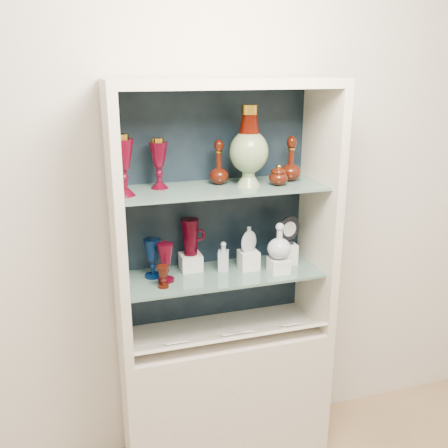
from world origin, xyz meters
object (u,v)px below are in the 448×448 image
object	(u,v)px
clear_square_bottle	(223,256)
pedestal_lamp_right	(159,163)
cobalt_goblet	(153,258)
pedestal_lamp_left	(123,165)
lidded_bowl	(278,175)
clear_round_decanter	(279,242)
ruby_pitcher	(190,237)
ruby_goblet_tall	(166,263)
enamel_urn	(249,146)
cameo_medallion	(289,230)
ruby_decanter_a	(219,159)
ruby_goblet_small	(163,277)
flat_flask	(249,239)
ruby_decanter_b	(291,157)

from	to	relation	value
clear_square_bottle	pedestal_lamp_right	bearing A→B (deg)	175.37
cobalt_goblet	pedestal_lamp_left	bearing A→B (deg)	-143.35
lidded_bowl	clear_round_decanter	distance (m)	0.32
clear_round_decanter	lidded_bowl	bearing A→B (deg)	104.69
ruby_pitcher	ruby_goblet_tall	bearing A→B (deg)	-131.48
cobalt_goblet	ruby_pitcher	xyz separation A→B (m)	(0.19, 0.03, 0.07)
enamel_urn	cameo_medallion	bearing A→B (deg)	9.44
pedestal_lamp_right	ruby_decanter_a	distance (m)	0.27
enamel_urn	ruby_goblet_small	size ratio (longest dim) A/B	3.51
flat_flask	pedestal_lamp_left	bearing A→B (deg)	165.08
enamel_urn	flat_flask	size ratio (longest dim) A/B	2.83
ruby_decanter_b	clear_square_bottle	world-z (taller)	ruby_decanter_b
ruby_goblet_tall	clear_round_decanter	bearing A→B (deg)	-5.92
flat_flask	cameo_medallion	world-z (taller)	cameo_medallion
enamel_urn	ruby_pitcher	size ratio (longest dim) A/B	2.05
pedestal_lamp_right	cameo_medallion	distance (m)	0.72
cobalt_goblet	ruby_goblet_tall	size ratio (longest dim) A/B	1.03
ruby_decanter_a	clear_round_decanter	xyz separation A→B (m)	(0.26, -0.12, -0.38)
ruby_decanter_b	lidded_bowl	xyz separation A→B (m)	(-0.09, -0.07, -0.06)
lidded_bowl	ruby_goblet_tall	size ratio (longest dim) A/B	0.55
clear_round_decanter	cameo_medallion	world-z (taller)	cameo_medallion
clear_square_bottle	ruby_pitcher	bearing A→B (deg)	160.57
enamel_urn	lidded_bowl	xyz separation A→B (m)	(0.13, -0.04, -0.13)
cobalt_goblet	flat_flask	world-z (taller)	flat_flask
pedestal_lamp_right	ruby_goblet_small	distance (m)	0.50
pedestal_lamp_right	ruby_decanter_b	size ratio (longest dim) A/B	0.99
ruby_goblet_small	clear_square_bottle	xyz separation A→B (m)	(0.31, 0.11, 0.02)
ruby_decanter_a	ruby_goblet_tall	world-z (taller)	ruby_decanter_a
clear_round_decanter	cameo_medallion	xyz separation A→B (m)	(0.09, 0.10, 0.02)
pedestal_lamp_right	enamel_urn	bearing A→B (deg)	-9.25
ruby_goblet_small	clear_round_decanter	world-z (taller)	clear_round_decanter
enamel_urn	flat_flask	world-z (taller)	enamel_urn
pedestal_lamp_left	ruby_decanter_a	bearing A→B (deg)	11.64
lidded_bowl	ruby_goblet_small	bearing A→B (deg)	-176.69
lidded_bowl	ruby_pitcher	xyz separation A→B (m)	(-0.39, 0.13, -0.30)
ruby_decanter_a	clear_round_decanter	bearing A→B (deg)	-25.57
pedestal_lamp_right	ruby_goblet_small	size ratio (longest dim) A/B	2.18
ruby_goblet_small	ruby_pitcher	size ratio (longest dim) A/B	0.58
clear_round_decanter	pedestal_lamp_right	bearing A→B (deg)	166.99
lidded_bowl	cobalt_goblet	world-z (taller)	lidded_bowl
lidded_bowl	flat_flask	xyz separation A→B (m)	(-0.12, 0.06, -0.32)
clear_square_bottle	pedestal_lamp_left	bearing A→B (deg)	-171.62
pedestal_lamp_left	cameo_medallion	size ratio (longest dim) A/B	1.75
ruby_pitcher	lidded_bowl	bearing A→B (deg)	-4.98
ruby_decanter_a	ruby_goblet_small	xyz separation A→B (m)	(-0.30, -0.13, -0.48)
ruby_decanter_a	ruby_pitcher	distance (m)	0.39
ruby_goblet_small	pedestal_lamp_left	bearing A→B (deg)	163.59
pedestal_lamp_right	cameo_medallion	xyz separation A→B (m)	(0.62, -0.03, -0.36)
enamel_urn	ruby_decanter_b	world-z (taller)	enamel_urn
ruby_goblet_small	clear_round_decanter	size ratio (longest dim) A/B	0.61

